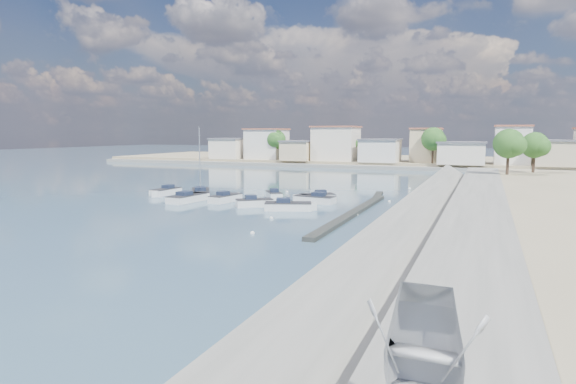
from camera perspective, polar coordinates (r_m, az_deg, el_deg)
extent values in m
plane|color=#314963|center=(78.71, 8.35, 1.05)|extent=(400.00, 400.00, 0.00)
cube|color=slate|center=(49.49, 21.63, -1.83)|extent=(5.00, 90.00, 1.80)
cube|color=slate|center=(49.72, 16.62, -1.58)|extent=(4.17, 90.00, 2.86)
cube|color=slate|center=(41.00, 15.08, -4.03)|extent=(5.31, 3.50, 1.94)
cube|color=black|center=(48.15, 7.72, -2.50)|extent=(1.00, 26.00, 0.35)
cube|color=black|center=(61.76, 10.58, -0.48)|extent=(2.00, 8.05, 0.30)
cube|color=gray|center=(129.57, 13.99, 3.54)|extent=(160.00, 40.00, 1.40)
cube|color=slate|center=(108.90, 12.35, 2.81)|extent=(160.00, 2.50, 0.80)
cube|color=beige|center=(128.53, -6.96, 5.10)|extent=(8.00, 8.00, 5.00)
cube|color=#595960|center=(128.47, -6.98, 6.29)|extent=(8.48, 8.48, 0.35)
cube|color=silver|center=(125.71, -2.52, 5.67)|extent=(9.00, 9.00, 7.50)
cube|color=#99513D|center=(125.68, -2.53, 7.46)|extent=(9.54, 9.54, 0.35)
cube|color=beige|center=(119.08, 1.26, 4.88)|extent=(7.00, 8.00, 4.50)
cube|color=#595960|center=(119.01, 1.26, 6.05)|extent=(7.42, 8.48, 0.35)
cube|color=beige|center=(117.99, 5.71, 5.68)|extent=(10.00, 9.00, 8.00)
cube|color=#99513D|center=(117.97, 5.73, 7.71)|extent=(10.60, 9.54, 0.35)
cube|color=silver|center=(114.37, 10.86, 4.79)|extent=(8.50, 8.50, 5.00)
cube|color=#595960|center=(114.31, 10.89, 6.13)|extent=(9.01, 9.01, 0.35)
cube|color=beige|center=(115.73, 16.05, 5.29)|extent=(6.50, 7.50, 7.50)
cube|color=#99513D|center=(115.70, 16.11, 7.23)|extent=(6.89, 7.95, 0.35)
cube|color=beige|center=(111.16, 19.90, 4.31)|extent=(9.50, 9.00, 4.50)
cube|color=#595960|center=(111.09, 19.95, 5.56)|extent=(10.07, 9.54, 0.35)
cube|color=silver|center=(114.11, 25.04, 5.01)|extent=(7.00, 8.00, 8.00)
cube|color=#99513D|center=(114.08, 25.15, 7.11)|extent=(7.42, 8.48, 0.35)
cube|color=beige|center=(112.80, 29.11, 4.01)|extent=(8.00, 9.00, 5.00)
cube|color=#595960|center=(112.73, 29.20, 5.36)|extent=(8.48, 9.54, 0.35)
cylinder|color=#38281E|center=(121.39, -1.40, 4.65)|extent=(0.44, 0.44, 3.38)
sphere|color=#22511B|center=(121.30, -1.40, 6.23)|extent=(4.80, 4.80, 4.80)
sphere|color=#22511B|center=(120.40, -1.12, 6.12)|extent=(3.60, 3.60, 3.60)
sphere|color=#22511B|center=(122.02, -1.64, 6.30)|extent=(3.30, 3.30, 3.30)
cylinder|color=#38281E|center=(118.21, 7.23, 4.43)|extent=(0.44, 0.44, 2.93)
sphere|color=#22511B|center=(118.12, 7.25, 5.83)|extent=(4.16, 4.16, 4.16)
sphere|color=#22511B|center=(117.42, 7.55, 5.72)|extent=(3.12, 3.12, 3.12)
sphere|color=#22511B|center=(118.67, 7.00, 5.90)|extent=(2.86, 2.86, 2.86)
cylinder|color=#38281E|center=(110.62, 16.75, 4.19)|extent=(0.44, 0.44, 3.60)
sphere|color=#22511B|center=(110.52, 16.82, 6.03)|extent=(5.12, 5.12, 5.12)
sphere|color=#22511B|center=(109.79, 17.28, 5.89)|extent=(3.84, 3.84, 3.84)
sphere|color=#22511B|center=(111.08, 16.43, 6.13)|extent=(3.52, 3.52, 3.52)
cylinder|color=#38281E|center=(113.19, 25.00, 3.77)|extent=(0.44, 0.44, 3.15)
sphere|color=#22511B|center=(113.09, 25.08, 5.35)|extent=(4.48, 4.48, 4.48)
sphere|color=#22511B|center=(112.58, 25.52, 5.21)|extent=(3.36, 3.36, 3.36)
sphere|color=#22511B|center=(113.48, 24.72, 5.44)|extent=(3.08, 3.08, 3.08)
cylinder|color=#38281E|center=(80.16, 24.58, 3.01)|extent=(0.44, 0.44, 3.15)
sphere|color=#22511B|center=(80.04, 24.69, 5.24)|extent=(4.48, 4.48, 4.48)
sphere|color=#22511B|center=(79.52, 25.31, 5.05)|extent=(3.36, 3.36, 3.36)
sphere|color=#22511B|center=(80.43, 24.19, 5.37)|extent=(3.08, 3.08, 3.08)
cylinder|color=#38281E|center=(86.38, 27.09, 3.05)|extent=(0.44, 0.44, 2.93)
sphere|color=#22511B|center=(86.27, 27.20, 4.96)|extent=(4.16, 4.16, 4.16)
sphere|color=#22511B|center=(85.82, 27.74, 4.80)|extent=(3.12, 3.12, 3.12)
sphere|color=#22511B|center=(86.61, 26.75, 5.08)|extent=(2.86, 2.86, 2.86)
cube|color=silver|center=(57.30, -7.41, -0.85)|extent=(2.35, 4.57, 1.00)
cube|color=silver|center=(58.76, -6.28, -0.64)|extent=(1.69, 1.69, 1.00)
cube|color=#262628|center=(57.24, -7.42, -0.35)|extent=(2.38, 4.58, 0.08)
cube|color=#1B2439|center=(56.87, -7.70, -0.16)|extent=(1.25, 1.45, 0.48)
cube|color=silver|center=(53.27, -4.01, -1.40)|extent=(4.15, 3.69, 1.00)
cube|color=silver|center=(53.61, -2.23, -1.34)|extent=(1.28, 1.28, 1.00)
cube|color=#262628|center=(53.20, -4.02, -0.87)|extent=(4.17, 3.72, 0.08)
cube|color=#1B2439|center=(53.10, -4.44, -0.63)|extent=(1.56, 1.52, 0.48)
cube|color=silver|center=(55.95, 3.21, -0.99)|extent=(4.85, 2.24, 1.00)
cube|color=silver|center=(56.82, 1.36, -0.86)|extent=(1.78, 1.78, 1.00)
cube|color=#262628|center=(55.88, 3.22, -0.48)|extent=(4.85, 2.27, 0.08)
cube|color=#1B2439|center=(55.66, 3.66, -0.27)|extent=(1.51, 1.24, 0.48)
cube|color=silver|center=(57.92, 3.50, -0.72)|extent=(4.30, 3.70, 1.00)
cube|color=silver|center=(57.47, 1.83, -0.77)|extent=(1.37, 1.37, 1.00)
cube|color=#262628|center=(57.85, 3.50, -0.23)|extent=(4.32, 3.73, 0.08)
cube|color=#1B2439|center=(57.94, 3.89, 0.02)|extent=(1.59, 1.55, 0.48)
cube|color=silver|center=(58.11, -11.84, -0.83)|extent=(2.56, 5.51, 1.00)
cube|color=silver|center=(59.89, -10.46, -0.57)|extent=(2.11, 2.11, 1.00)
cube|color=#262628|center=(58.05, -11.85, -0.34)|extent=(2.61, 5.51, 0.08)
cube|color=#1B2439|center=(57.61, -12.20, -0.17)|extent=(1.44, 1.71, 0.48)
cube|color=silver|center=(59.75, -1.69, -0.47)|extent=(3.30, 3.83, 1.00)
cube|color=silver|center=(61.28, -1.97, -0.29)|extent=(1.19, 1.19, 1.00)
cube|color=#262628|center=(59.69, -1.69, 0.00)|extent=(3.32, 3.84, 0.08)
cube|color=#1B2439|center=(59.31, -1.63, 0.19)|extent=(1.37, 1.42, 0.48)
cube|color=silver|center=(65.21, -14.26, -0.06)|extent=(1.90, 4.68, 1.00)
cube|color=silver|center=(63.67, -15.37, -0.26)|extent=(1.75, 1.75, 1.00)
cube|color=#262628|center=(65.15, -14.27, 0.38)|extent=(1.93, 4.68, 0.08)
cube|color=#1B2439|center=(65.49, -14.03, 0.63)|extent=(1.13, 1.42, 0.48)
cube|color=silver|center=(50.60, 0.01, -1.83)|extent=(5.23, 3.50, 1.00)
cube|color=silver|center=(50.57, 2.38, -1.84)|extent=(1.79, 1.79, 1.00)
cube|color=#262628|center=(50.52, 0.01, -1.27)|extent=(5.24, 3.53, 0.08)
cube|color=#1B2439|center=(50.51, -0.54, -1.00)|extent=(1.78, 1.62, 0.48)
cube|color=silver|center=(62.61, -10.33, -0.24)|extent=(5.42, 6.74, 1.00)
cube|color=silver|center=(65.49, -10.33, 0.08)|extent=(1.85, 1.85, 1.00)
cube|color=#262628|center=(62.55, -10.34, 0.22)|extent=(5.45, 6.76, 0.08)
cube|color=#1B2439|center=(61.87, -10.34, 0.37)|extent=(2.22, 2.40, 0.48)
cylinder|color=silver|center=(62.21, -10.42, 3.88)|extent=(0.12, 0.12, 8.00)
cylinder|color=silver|center=(61.28, -10.35, 0.73)|extent=(1.37, 2.06, 0.08)
sphere|color=white|center=(45.60, -1.99, -3.13)|extent=(0.36, 0.36, 0.36)
sphere|color=white|center=(48.01, 8.11, -2.69)|extent=(0.36, 0.36, 0.36)
sphere|color=white|center=(38.96, -4.23, -4.90)|extent=(0.36, 0.36, 0.36)
sphere|color=white|center=(57.62, 11.92, -1.15)|extent=(0.36, 0.36, 0.36)
sphere|color=white|center=(65.63, -0.13, -0.01)|extent=(0.36, 0.36, 0.36)
sphere|color=white|center=(71.97, 14.22, 0.39)|extent=(0.36, 0.36, 0.36)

